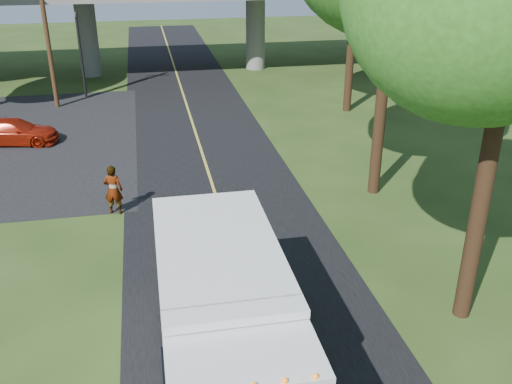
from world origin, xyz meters
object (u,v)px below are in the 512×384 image
object	(u,v)px
traffic_signal	(80,45)
step_van	(224,316)
utility_pole	(46,27)
red_sedan	(14,132)
pedestrian	(113,190)

from	to	relation	value
traffic_signal	step_van	xyz separation A→B (m)	(4.89, -26.12, -1.50)
utility_pole	red_sedan	xyz separation A→B (m)	(-1.25, -6.24, -3.99)
step_van	utility_pole	bearing A→B (deg)	105.03
traffic_signal	step_van	distance (m)	26.62
step_van	pedestrian	xyz separation A→B (m)	(-2.69, 9.16, -0.76)
step_van	pedestrian	distance (m)	9.58
red_sedan	traffic_signal	bearing A→B (deg)	-9.06
traffic_signal	pedestrian	world-z (taller)	traffic_signal
traffic_signal	red_sedan	size ratio (longest dim) A/B	1.25
pedestrian	red_sedan	bearing A→B (deg)	-47.62
utility_pole	red_sedan	distance (m)	7.51
utility_pole	step_van	bearing A→B (deg)	-75.15
traffic_signal	step_van	world-z (taller)	traffic_signal
utility_pole	step_van	distance (m)	25.12
step_van	red_sedan	xyz separation A→B (m)	(-7.64, 17.88, -1.10)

